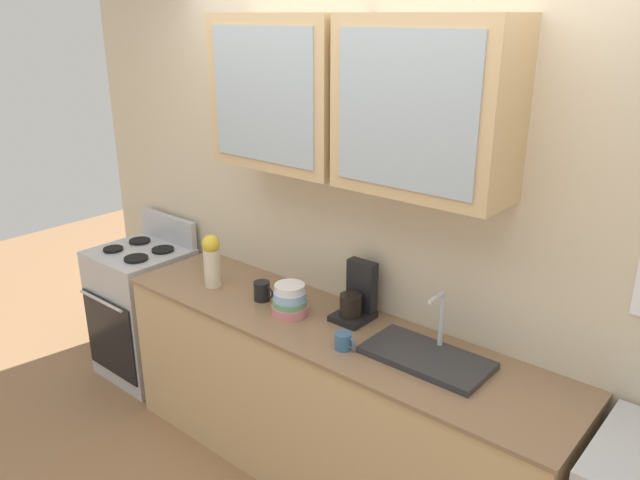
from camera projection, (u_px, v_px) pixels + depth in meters
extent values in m
plane|color=#936B47|center=(328.00, 472.00, 3.33)|extent=(10.00, 10.00, 0.00)
cube|color=beige|center=(373.00, 213.00, 3.11)|extent=(4.39, 0.10, 2.75)
cube|color=tan|center=(285.00, 92.00, 3.00)|extent=(0.75, 0.31, 0.73)
cube|color=#9EADB7|center=(262.00, 96.00, 2.89)|extent=(0.64, 0.01, 0.62)
cube|color=tan|center=(426.00, 107.00, 2.53)|extent=(0.75, 0.31, 0.73)
cube|color=#9EADB7|center=(404.00, 112.00, 2.41)|extent=(0.64, 0.01, 0.62)
cube|color=tan|center=(328.00, 404.00, 3.19)|extent=(2.45, 0.57, 0.86)
cube|color=#8C6B4C|center=(328.00, 328.00, 3.04)|extent=(2.47, 0.60, 0.02)
cube|color=silver|center=(145.00, 312.00, 4.15)|extent=(0.56, 0.53, 0.88)
cube|color=black|center=(110.00, 337.00, 3.98)|extent=(0.52, 0.01, 0.53)
cylinder|color=silver|center=(101.00, 301.00, 3.86)|extent=(0.45, 0.02, 0.02)
cube|color=silver|center=(168.00, 228.00, 4.14)|extent=(0.53, 0.04, 0.18)
cylinder|color=black|center=(113.00, 249.00, 4.00)|extent=(0.13, 0.13, 0.02)
cylinder|color=black|center=(136.00, 258.00, 3.84)|extent=(0.15, 0.15, 0.02)
cylinder|color=black|center=(140.00, 241.00, 4.14)|extent=(0.14, 0.14, 0.02)
cylinder|color=black|center=(163.00, 250.00, 3.99)|extent=(0.14, 0.14, 0.02)
cube|color=#2D2D30|center=(426.00, 357.00, 2.73)|extent=(0.55, 0.29, 0.03)
cylinder|color=silver|center=(442.00, 319.00, 2.76)|extent=(0.02, 0.02, 0.25)
cylinder|color=silver|center=(437.00, 298.00, 2.67)|extent=(0.02, 0.12, 0.02)
cylinder|color=#D87F84|center=(290.00, 309.00, 3.15)|extent=(0.19, 0.19, 0.05)
cylinder|color=#669972|center=(290.00, 303.00, 3.14)|extent=(0.18, 0.18, 0.04)
cylinder|color=#8CB7E0|center=(290.00, 297.00, 3.12)|extent=(0.16, 0.16, 0.05)
cylinder|color=white|center=(290.00, 289.00, 3.11)|extent=(0.15, 0.15, 0.05)
cylinder|color=beige|center=(212.00, 268.00, 3.44)|extent=(0.09, 0.09, 0.22)
sphere|color=yellow|center=(211.00, 244.00, 3.40)|extent=(0.10, 0.10, 0.10)
cylinder|color=#38608C|center=(343.00, 341.00, 2.82)|extent=(0.08, 0.08, 0.08)
torus|color=#38608C|center=(351.00, 344.00, 2.79)|extent=(0.05, 0.01, 0.05)
cylinder|color=black|center=(261.00, 291.00, 3.29)|extent=(0.09, 0.09, 0.10)
torus|color=black|center=(268.00, 293.00, 3.26)|extent=(0.06, 0.01, 0.06)
cube|color=black|center=(353.00, 316.00, 3.10)|extent=(0.17, 0.20, 0.03)
cylinder|color=black|center=(351.00, 305.00, 3.06)|extent=(0.11, 0.11, 0.11)
cube|color=black|center=(362.00, 285.00, 3.10)|extent=(0.15, 0.06, 0.26)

